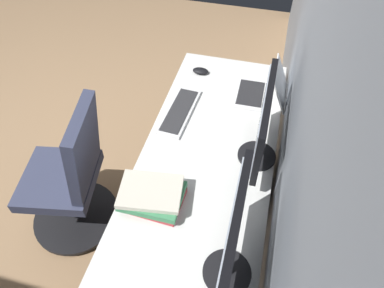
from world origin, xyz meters
The scene contains 11 objects.
floor_plane centered at (0.00, 0.00, 0.00)m, with size 5.64×5.64×0.00m, color #9E7A56.
wall_back centered at (0.00, 2.02, 1.30)m, with size 5.30×0.10×2.60m, color #8C939E.
desk centered at (0.39, 1.60, 0.66)m, with size 2.03×0.69×0.73m.
drawer_pedestal centered at (0.25, 1.63, 0.35)m, with size 0.40×0.51×0.69m.
monitor_primary centered at (0.85, 1.81, 1.00)m, with size 0.56×0.20×0.46m.
monitor_secondary centered at (0.20, 1.85, 0.98)m, with size 0.55×0.20×0.43m.
laptop_leftmost centered at (-0.28, 1.82, 0.78)m, with size 0.30×0.33×0.22m.
keyboard_main centered at (-0.02, 1.37, 0.74)m, with size 0.43×0.17×0.02m.
mouse_spare centered at (-0.42, 1.40, 0.75)m, with size 0.06×0.10×0.03m, color black.
book_stack_near centered at (0.60, 1.42, 0.78)m, with size 0.24×0.31×0.09m.
office_chair centered at (0.42, 0.82, 0.46)m, with size 0.56×0.59×0.97m.
Camera 1 is at (1.44, 1.82, 2.16)m, focal length 33.18 mm.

